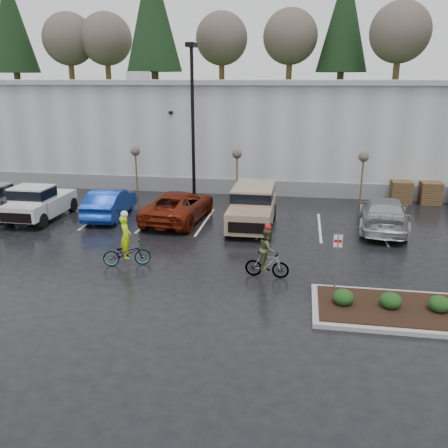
% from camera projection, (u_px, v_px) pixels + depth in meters
% --- Properties ---
extents(ground, '(120.00, 120.00, 0.00)m').
position_uv_depth(ground, '(228.00, 288.00, 17.28)').
color(ground, black).
rests_on(ground, ground).
extents(warehouse, '(60.50, 15.50, 7.20)m').
position_uv_depth(warehouse, '(272.00, 127.00, 36.94)').
color(warehouse, '#A2A3A6').
rests_on(warehouse, ground).
extents(wooded_ridge, '(80.00, 25.00, 6.00)m').
position_uv_depth(wooded_ridge, '(284.00, 115.00, 58.82)').
color(wooded_ridge, '#243E1A').
rests_on(wooded_ridge, ground).
extents(lamppost, '(0.50, 1.00, 9.22)m').
position_uv_depth(lamppost, '(193.00, 107.00, 27.54)').
color(lamppost, black).
rests_on(lamppost, ground).
extents(sapling_west, '(0.60, 0.60, 3.20)m').
position_uv_depth(sapling_west, '(135.00, 154.00, 29.98)').
color(sapling_west, '#513B20').
rests_on(sapling_west, ground).
extents(sapling_mid, '(0.60, 0.60, 3.20)m').
position_uv_depth(sapling_mid, '(237.00, 157.00, 28.97)').
color(sapling_mid, '#513B20').
rests_on(sapling_mid, ground).
extents(sapling_east, '(0.60, 0.60, 3.20)m').
position_uv_depth(sapling_east, '(363.00, 160.00, 27.79)').
color(sapling_east, '#513B20').
rests_on(sapling_east, ground).
extents(pallet_stack_a, '(1.20, 1.20, 1.35)m').
position_uv_depth(pallet_stack_a, '(401.00, 192.00, 28.95)').
color(pallet_stack_a, '#513B20').
rests_on(pallet_stack_a, ground).
extents(pallet_stack_b, '(1.20, 1.20, 1.35)m').
position_uv_depth(pallet_stack_b, '(430.00, 193.00, 28.69)').
color(pallet_stack_b, '#513B20').
rests_on(pallet_stack_b, ground).
extents(curb_island, '(8.00, 3.00, 0.15)m').
position_uv_depth(curb_island, '(438.00, 314.00, 15.22)').
color(curb_island, gray).
rests_on(curb_island, ground).
extents(mulch_bed, '(7.60, 2.60, 0.04)m').
position_uv_depth(mulch_bed, '(439.00, 311.00, 15.19)').
color(mulch_bed, black).
rests_on(mulch_bed, curb_island).
extents(shrub_a, '(0.70, 0.70, 0.52)m').
position_uv_depth(shrub_a, '(343.00, 297.00, 15.59)').
color(shrub_a, black).
rests_on(shrub_a, curb_island).
extents(shrub_b, '(0.70, 0.70, 0.52)m').
position_uv_depth(shrub_b, '(391.00, 301.00, 15.36)').
color(shrub_b, black).
rests_on(shrub_b, curb_island).
extents(shrub_c, '(0.70, 0.70, 0.52)m').
position_uv_depth(shrub_c, '(440.00, 304.00, 15.12)').
color(shrub_c, black).
rests_on(shrub_c, curb_island).
extents(fire_lane_sign, '(0.30, 0.05, 2.20)m').
position_uv_depth(fire_lane_sign, '(337.00, 256.00, 16.46)').
color(fire_lane_sign, gray).
rests_on(fire_lane_sign, ground).
extents(pickup_silver, '(2.10, 5.20, 1.96)m').
position_uv_depth(pickup_silver, '(0.00, 199.00, 26.05)').
color(pickup_silver, '#9A9EA1').
rests_on(pickup_silver, ground).
extents(pickup_white, '(2.10, 5.20, 1.96)m').
position_uv_depth(pickup_white, '(43.00, 201.00, 25.61)').
color(pickup_white, silver).
rests_on(pickup_white, ground).
extents(car_blue, '(2.05, 4.96, 1.60)m').
position_uv_depth(car_blue, '(110.00, 203.00, 25.92)').
color(car_blue, navy).
rests_on(car_blue, ground).
extents(car_red, '(3.12, 5.98, 1.61)m').
position_uv_depth(car_red, '(179.00, 206.00, 25.25)').
color(car_red, '#651809').
rests_on(car_red, ground).
extents(suv_tan, '(2.20, 5.10, 2.06)m').
position_uv_depth(suv_tan, '(252.00, 208.00, 23.99)').
color(suv_tan, '#9E856B').
rests_on(suv_tan, ground).
extents(car_far_silver, '(2.96, 5.92, 1.65)m').
position_uv_depth(car_far_silver, '(384.00, 214.00, 23.72)').
color(car_far_silver, '#A3A6AA').
rests_on(car_far_silver, ground).
extents(cyclist_hivis, '(2.01, 1.21, 2.30)m').
position_uv_depth(cyclist_hivis, '(126.00, 249.00, 19.17)').
color(cyclist_hivis, '#3F3F44').
rests_on(cyclist_hivis, ground).
extents(cyclist_olive, '(1.66, 0.80, 2.12)m').
position_uv_depth(cyclist_olive, '(267.00, 258.00, 17.98)').
color(cyclist_olive, '#3F3F44').
rests_on(cyclist_olive, ground).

